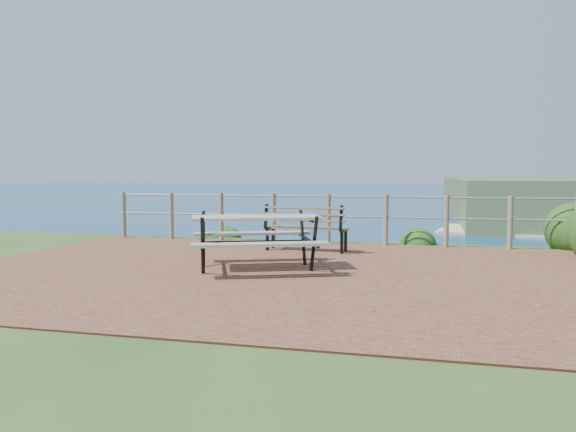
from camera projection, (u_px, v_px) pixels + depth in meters
name	position (u px, v px, depth m)	size (l,w,h in m)	color
ground	(288.00, 272.00, 8.12)	(10.00, 7.00, 0.12)	brown
ocean	(423.00, 178.00, 201.58)	(1200.00, 1200.00, 0.00)	#135C75
safety_railing	(328.00, 216.00, 11.32)	(9.40, 0.10, 1.00)	#6B5B4C
picnic_table	(256.00, 237.00, 8.25)	(2.01, 1.52, 0.78)	gray
park_bench	(306.00, 221.00, 10.21)	(1.55, 0.53, 0.86)	brown
shrub_lip_west	(218.00, 236.00, 12.79)	(0.67, 0.67, 0.37)	#27531F
shrub_lip_east	(419.00, 243.00, 11.55)	(0.70, 0.70, 0.42)	#143E13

